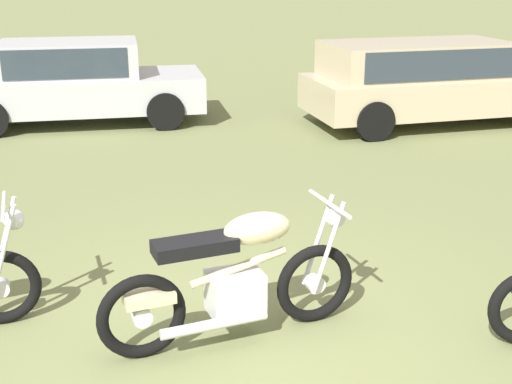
% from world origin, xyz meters
% --- Properties ---
extents(ground_plane, '(120.00, 120.00, 0.00)m').
position_xyz_m(ground_plane, '(0.00, 0.00, 0.00)').
color(ground_plane, olive).
extents(motorcycle_cream, '(1.89, 1.08, 1.02)m').
position_xyz_m(motorcycle_cream, '(-0.07, 0.23, 0.49)').
color(motorcycle_cream, black).
rests_on(motorcycle_cream, ground).
extents(car_silver, '(4.52, 2.64, 1.43)m').
position_xyz_m(car_silver, '(-3.33, 7.33, 0.80)').
color(car_silver, '#B2B5BA').
rests_on(car_silver, ground).
extents(car_beige, '(4.81, 3.05, 1.43)m').
position_xyz_m(car_beige, '(2.76, 7.47, 0.84)').
color(car_beige, '#BCAD8C').
rests_on(car_beige, ground).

